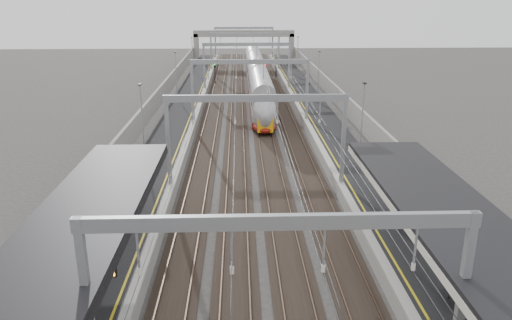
{
  "coord_description": "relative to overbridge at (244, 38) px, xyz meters",
  "views": [
    {
      "loc": [
        -1.21,
        -12.35,
        14.19
      ],
      "look_at": [
        0.0,
        22.68,
        2.57
      ],
      "focal_mm": 35.0,
      "sensor_mm": 36.0,
      "label": 1
    }
  ],
  "objects": [
    {
      "name": "bench",
      "position": [
        8.44,
        -93.63,
        -3.81
      ],
      "size": [
        0.62,
        1.65,
        0.83
      ],
      "color": "black",
      "rests_on": "platform_right"
    },
    {
      "name": "platform_left",
      "position": [
        -8.0,
        -55.0,
        -4.81
      ],
      "size": [
        4.0,
        120.0,
        1.0
      ],
      "primitive_type": "cube",
      "color": "black",
      "rests_on": "ground"
    },
    {
      "name": "wall_right",
      "position": [
        11.2,
        -55.0,
        -3.71
      ],
      "size": [
        0.3,
        120.0,
        3.2
      ],
      "primitive_type": "cube",
      "color": "gray",
      "rests_on": "ground"
    },
    {
      "name": "tracks",
      "position": [
        0.0,
        -55.0,
        -5.26
      ],
      "size": [
        11.4,
        140.0,
        0.2
      ],
      "color": "black",
      "rests_on": "ground"
    },
    {
      "name": "overbridge",
      "position": [
        0.0,
        0.0,
        0.0
      ],
      "size": [
        22.0,
        2.2,
        6.9
      ],
      "color": "gray",
      "rests_on": "ground"
    },
    {
      "name": "canopy_right",
      "position": [
        8.03,
        -97.01,
        -0.22
      ],
      "size": [
        4.4,
        30.0,
        4.24
      ],
      "color": "black",
      "rests_on": "platform_right"
    },
    {
      "name": "platform_right",
      "position": [
        8.0,
        -55.0,
        -4.81
      ],
      "size": [
        4.0,
        120.0,
        1.0
      ],
      "primitive_type": "cube",
      "color": "black",
      "rests_on": "ground"
    },
    {
      "name": "canopy_left",
      "position": [
        -8.02,
        -97.01,
        -0.22
      ],
      "size": [
        4.4,
        30.0,
        4.24
      ],
      "color": "black",
      "rests_on": "platform_left"
    },
    {
      "name": "signal_red_near",
      "position": [
        3.2,
        -29.65,
        -2.89
      ],
      "size": [
        0.32,
        0.32,
        3.48
      ],
      "color": "black",
      "rests_on": "ground"
    },
    {
      "name": "train",
      "position": [
        1.5,
        -39.95,
        -3.27
      ],
      "size": [
        2.62,
        47.74,
        4.15
      ],
      "color": "maroon",
      "rests_on": "ground"
    },
    {
      "name": "overhead_line",
      "position": [
        0.0,
        -48.38,
        0.83
      ],
      "size": [
        13.0,
        140.0,
        6.6
      ],
      "color": "gray",
      "rests_on": "platform_left"
    },
    {
      "name": "signal_green",
      "position": [
        -5.2,
        -28.66,
        -2.89
      ],
      "size": [
        0.32,
        0.32,
        3.48
      ],
      "color": "black",
      "rests_on": "ground"
    },
    {
      "name": "wall_left",
      "position": [
        -11.2,
        -55.0,
        -3.71
      ],
      "size": [
        0.3,
        120.0,
        3.2
      ],
      "primitive_type": "cube",
      "color": "gray",
      "rests_on": "ground"
    },
    {
      "name": "signal_red_far",
      "position": [
        5.4,
        -23.48,
        -2.89
      ],
      "size": [
        0.32,
        0.32,
        3.48
      ],
      "color": "black",
      "rests_on": "ground"
    }
  ]
}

